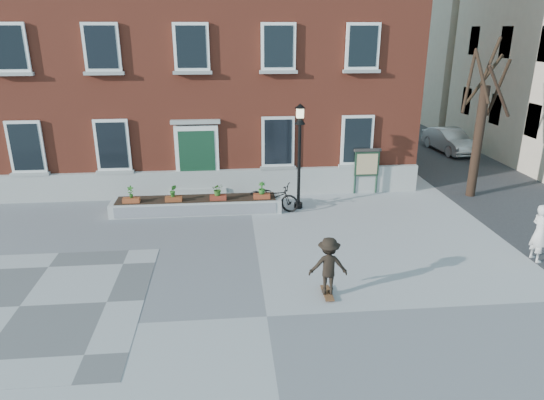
{
  "coord_description": "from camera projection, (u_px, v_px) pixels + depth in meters",
  "views": [
    {
      "loc": [
        -0.8,
        -9.84,
        6.43
      ],
      "look_at": [
        0.5,
        4.0,
        1.5
      ],
      "focal_mm": 32.0,
      "sensor_mm": 36.0,
      "label": 1
    }
  ],
  "objects": [
    {
      "name": "parked_car",
      "position": [
        449.0,
        140.0,
        26.57
      ],
      "size": [
        1.71,
        4.0,
        1.28
      ],
      "primitive_type": "imported",
      "rotation": [
        0.0,
        0.0,
        0.09
      ],
      "color": "silver",
      "rests_on": "ground"
    },
    {
      "name": "bystander",
      "position": [
        540.0,
        233.0,
        13.96
      ],
      "size": [
        0.44,
        0.65,
        1.73
      ],
      "primitive_type": "imported",
      "rotation": [
        0.0,
        0.0,
        1.62
      ],
      "color": "silver",
      "rests_on": "ground"
    },
    {
      "name": "lamp_post",
      "position": [
        299.0,
        142.0,
        17.57
      ],
      "size": [
        0.4,
        0.4,
        3.93
      ],
      "color": "black",
      "rests_on": "ground"
    },
    {
      "name": "ground",
      "position": [
        267.0,
        316.0,
        11.45
      ],
      "size": [
        100.0,
        100.0,
        0.0
      ],
      "primitive_type": "plane",
      "color": "#969598",
      "rests_on": "ground"
    },
    {
      "name": "bicycle",
      "position": [
        273.0,
        197.0,
        18.03
      ],
      "size": [
        2.1,
        1.48,
        1.05
      ],
      "primitive_type": "imported",
      "rotation": [
        0.0,
        0.0,
        1.13
      ],
      "color": "black",
      "rests_on": "ground"
    },
    {
      "name": "side_street",
      "position": [
        535.0,
        18.0,
        29.27
      ],
      "size": [
        15.2,
        36.0,
        14.5
      ],
      "color": "#343437",
      "rests_on": "ground"
    },
    {
      "name": "notice_board",
      "position": [
        367.0,
        163.0,
        19.65
      ],
      "size": [
        1.1,
        0.16,
        1.87
      ],
      "color": "#183124",
      "rests_on": "ground"
    },
    {
      "name": "checker_patch",
      "position": [
        20.0,
        306.0,
        11.86
      ],
      "size": [
        6.0,
        6.0,
        0.01
      ],
      "primitive_type": "cube",
      "color": "#545456",
      "rests_on": "ground"
    },
    {
      "name": "planter_assembly",
      "position": [
        197.0,
        204.0,
        17.91
      ],
      "size": [
        6.2,
        1.12,
        1.15
      ],
      "color": "beige",
      "rests_on": "ground"
    },
    {
      "name": "bare_tree",
      "position": [
        480.0,
        128.0,
        18.83
      ],
      "size": [
        1.83,
        1.83,
        6.16
      ],
      "color": "#2F1F15",
      "rests_on": "ground"
    },
    {
      "name": "skateboarder",
      "position": [
        328.0,
        266.0,
        12.1
      ],
      "size": [
        1.02,
        0.78,
        1.59
      ],
      "color": "brown",
      "rests_on": "ground"
    },
    {
      "name": "brick_building",
      "position": [
        198.0,
        32.0,
        22.29
      ],
      "size": [
        18.4,
        10.85,
        12.6
      ],
      "color": "#973C29",
      "rests_on": "ground"
    }
  ]
}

